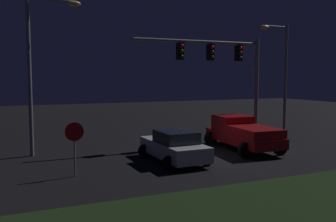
{
  "coord_description": "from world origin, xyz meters",
  "views": [
    {
      "loc": [
        -9.12,
        -16.88,
        4.04
      ],
      "look_at": [
        -1.38,
        0.53,
        2.31
      ],
      "focal_mm": 40.09,
      "sensor_mm": 36.0,
      "label": 1
    }
  ],
  "objects_px": {
    "pickup_truck": "(242,132)",
    "car_sedan": "(174,146)",
    "traffic_signal_gantry": "(224,63)",
    "street_lamp_right": "(280,66)",
    "stop_sign": "(74,139)",
    "street_lamp_left": "(41,56)"
  },
  "relations": [
    {
      "from": "street_lamp_left",
      "to": "street_lamp_right",
      "type": "distance_m",
      "value": 15.88
    },
    {
      "from": "street_lamp_right",
      "to": "stop_sign",
      "type": "height_order",
      "value": "street_lamp_right"
    },
    {
      "from": "pickup_truck",
      "to": "stop_sign",
      "type": "height_order",
      "value": "stop_sign"
    },
    {
      "from": "street_lamp_right",
      "to": "traffic_signal_gantry",
      "type": "bearing_deg",
      "value": -166.88
    },
    {
      "from": "street_lamp_left",
      "to": "street_lamp_right",
      "type": "relative_size",
      "value": 1.06
    },
    {
      "from": "traffic_signal_gantry",
      "to": "street_lamp_left",
      "type": "relative_size",
      "value": 1.03
    },
    {
      "from": "street_lamp_left",
      "to": "car_sedan",
      "type": "bearing_deg",
      "value": -36.42
    },
    {
      "from": "street_lamp_right",
      "to": "stop_sign",
      "type": "bearing_deg",
      "value": -159.86
    },
    {
      "from": "pickup_truck",
      "to": "stop_sign",
      "type": "relative_size",
      "value": 2.48
    },
    {
      "from": "traffic_signal_gantry",
      "to": "street_lamp_right",
      "type": "distance_m",
      "value": 5.52
    },
    {
      "from": "traffic_signal_gantry",
      "to": "street_lamp_left",
      "type": "height_order",
      "value": "street_lamp_left"
    },
    {
      "from": "street_lamp_right",
      "to": "stop_sign",
      "type": "xyz_separation_m",
      "value": [
        -15.13,
        -5.55,
        -3.26
      ]
    },
    {
      "from": "pickup_truck",
      "to": "car_sedan",
      "type": "xyz_separation_m",
      "value": [
        -4.76,
        -1.29,
        -0.26
      ]
    },
    {
      "from": "pickup_truck",
      "to": "car_sedan",
      "type": "distance_m",
      "value": 4.94
    },
    {
      "from": "street_lamp_left",
      "to": "traffic_signal_gantry",
      "type": "bearing_deg",
      "value": -3.67
    },
    {
      "from": "car_sedan",
      "to": "traffic_signal_gantry",
      "type": "relative_size",
      "value": 0.53
    },
    {
      "from": "street_lamp_right",
      "to": "street_lamp_left",
      "type": "bearing_deg",
      "value": -177.9
    },
    {
      "from": "car_sedan",
      "to": "traffic_signal_gantry",
      "type": "height_order",
      "value": "traffic_signal_gantry"
    },
    {
      "from": "traffic_signal_gantry",
      "to": "car_sedan",
      "type": "bearing_deg",
      "value": -145.01
    },
    {
      "from": "street_lamp_left",
      "to": "stop_sign",
      "type": "relative_size",
      "value": 3.63
    },
    {
      "from": "street_lamp_left",
      "to": "pickup_truck",
      "type": "bearing_deg",
      "value": -15.27
    },
    {
      "from": "traffic_signal_gantry",
      "to": "street_lamp_right",
      "type": "xyz_separation_m",
      "value": [
        5.37,
        1.25,
        -0.08
      ]
    }
  ]
}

